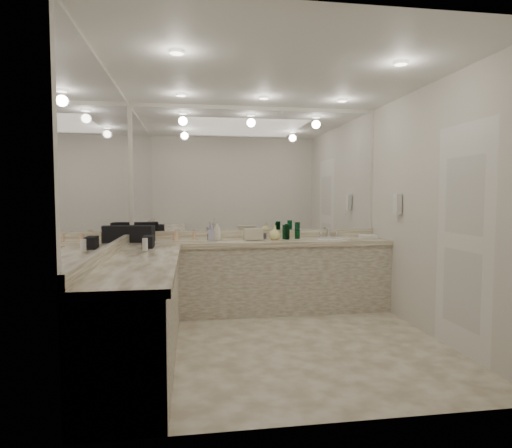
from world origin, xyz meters
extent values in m
plane|color=beige|center=(0.00, 0.00, 0.00)|extent=(3.20, 3.20, 0.00)
plane|color=white|center=(0.00, 0.00, 2.60)|extent=(3.20, 3.20, 0.00)
cube|color=silver|center=(0.00, 1.50, 1.30)|extent=(3.20, 0.02, 2.60)
cube|color=silver|center=(-1.60, 0.00, 1.30)|extent=(0.02, 3.00, 2.60)
cube|color=silver|center=(1.60, 0.00, 1.30)|extent=(0.02, 3.00, 2.60)
cube|color=beige|center=(0.00, 1.20, 0.42)|extent=(3.20, 0.60, 0.84)
cube|color=#EFE5CC|center=(0.00, 1.19, 0.87)|extent=(3.20, 0.64, 0.06)
cube|color=beige|center=(-1.30, -0.30, 0.42)|extent=(0.60, 2.40, 0.84)
cube|color=#EFE5CC|center=(-1.29, -0.30, 0.87)|extent=(0.64, 2.42, 0.06)
cube|color=#EFE5CC|center=(0.00, 1.48, 0.95)|extent=(3.20, 0.04, 0.10)
cube|color=#EFE5CC|center=(-1.58, 0.00, 0.95)|extent=(0.04, 3.00, 0.10)
cube|color=white|center=(0.00, 1.49, 1.77)|extent=(3.12, 0.01, 1.55)
cube|color=white|center=(-1.59, 0.00, 1.77)|extent=(0.01, 2.92, 1.55)
cylinder|color=white|center=(0.95, 1.20, 0.90)|extent=(0.44, 0.44, 0.03)
cube|color=silver|center=(0.95, 1.41, 0.97)|extent=(0.24, 0.16, 0.14)
cube|color=white|center=(1.56, 0.70, 1.35)|extent=(0.06, 0.10, 0.24)
cube|color=white|center=(1.59, -0.50, 1.05)|extent=(0.02, 0.82, 2.10)
cube|color=black|center=(-1.46, 1.16, 1.00)|extent=(0.36, 0.25, 0.19)
cube|color=black|center=(-1.30, 0.59, 0.96)|extent=(0.11, 0.24, 0.13)
cube|color=beige|center=(-0.09, 1.18, 0.97)|extent=(0.24, 0.16, 0.13)
cube|color=white|center=(1.43, 1.24, 0.92)|extent=(0.25, 0.19, 0.04)
cylinder|color=white|center=(-1.30, 0.25, 0.96)|extent=(0.05, 0.05, 0.13)
imported|color=silver|center=(-0.54, 1.18, 1.02)|extent=(0.12, 0.12, 0.24)
imported|color=silver|center=(-0.59, 1.22, 0.99)|extent=(0.11, 0.11, 0.19)
imported|color=#F7EE92|center=(0.18, 1.18, 0.99)|extent=(0.18, 0.18, 0.18)
cylinder|color=#084925|center=(0.49, 1.27, 1.01)|extent=(0.07, 0.07, 0.21)
cylinder|color=#084925|center=(0.33, 1.25, 0.99)|extent=(0.07, 0.07, 0.18)
cylinder|color=#084925|center=(0.34, 1.20, 1.00)|extent=(0.06, 0.06, 0.20)
cylinder|color=#9966B2|center=(0.04, 1.33, 0.94)|extent=(0.04, 0.04, 0.09)
cylinder|color=silver|center=(-0.06, 1.24, 0.96)|extent=(0.07, 0.07, 0.12)
cylinder|color=#E0B28C|center=(-0.82, 1.32, 0.95)|extent=(0.04, 0.04, 0.10)
cylinder|color=#E0B28C|center=(-1.04, 1.26, 0.95)|extent=(0.06, 0.06, 0.10)
cylinder|color=#3F3F4C|center=(0.07, 1.34, 0.93)|extent=(0.06, 0.06, 0.07)
cylinder|color=#3F3F4C|center=(-0.62, 1.25, 0.94)|extent=(0.07, 0.07, 0.08)
camera|label=1|loc=(-0.85, -4.03, 1.44)|focal=30.00mm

